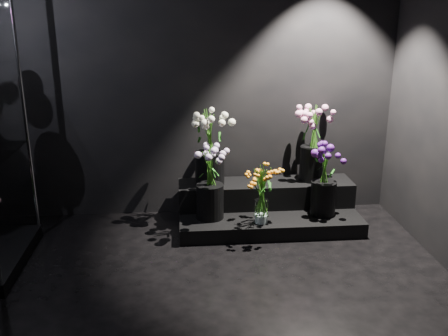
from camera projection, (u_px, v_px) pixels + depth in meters
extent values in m
plane|color=black|center=(197.00, 332.00, 3.19)|extent=(4.00, 4.00, 0.00)
plane|color=black|center=(186.00, 72.00, 4.66)|extent=(4.00, 0.00, 4.00)
cube|color=black|center=(268.00, 218.00, 4.73)|extent=(1.68, 0.75, 0.14)
cube|color=black|center=(265.00, 193.00, 4.85)|extent=(1.68, 0.37, 0.23)
cylinder|color=white|center=(261.00, 211.00, 4.44)|extent=(0.12, 0.12, 0.22)
cylinder|color=black|center=(210.00, 201.00, 4.53)|extent=(0.25, 0.25, 0.32)
cylinder|color=black|center=(323.00, 198.00, 4.61)|extent=(0.23, 0.23, 0.32)
cylinder|color=black|center=(210.00, 168.00, 4.72)|extent=(0.28, 0.28, 0.31)
cylinder|color=black|center=(313.00, 163.00, 4.82)|extent=(0.25, 0.25, 0.33)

